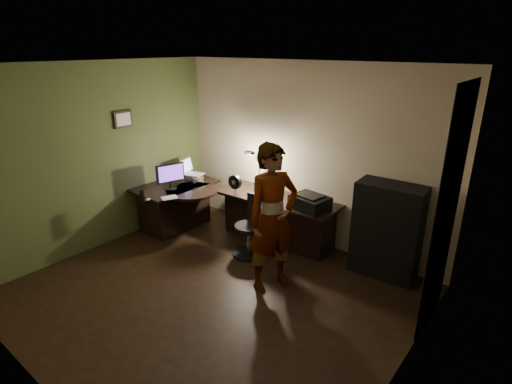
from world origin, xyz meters
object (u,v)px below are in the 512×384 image
Objects in this scene: desk_right at (276,219)px; cabinet at (387,230)px; office_chair at (249,227)px; person at (273,219)px; monitor at (170,180)px; desk_left at (177,206)px.

cabinet is at bearing 2.68° from desk_right.
person reaches higher than office_chair.
office_chair is at bearing 81.05° from person.
cabinet is (1.68, 0.15, 0.27)m from desk_right.
desk_right is at bearing 44.82° from monitor.
cabinet is at bearing 14.43° from desk_left.
desk_right is at bearing -178.31° from cabinet.
desk_left is 1.70m from desk_right.
cabinet is (3.26, 0.77, 0.26)m from desk_left.
office_chair is 0.47× the size of person.
monitor reaches higher than office_chair.
cabinet reaches higher than desk_left.
person reaches higher than monitor.
person is at bearing 10.78° from monitor.
person is at bearing -133.53° from cabinet.
person reaches higher than desk_left.
office_chair is at bearing -160.10° from cabinet.
cabinet is 3.31m from monitor.
monitor is at bearing -171.55° from office_chair.
desk_right is 1.77m from monitor.
office_chair reaches higher than desk_left.
office_chair is at bearing 24.70° from monitor.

